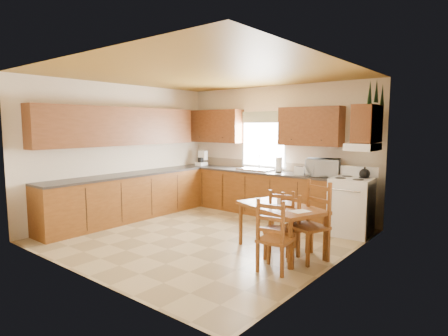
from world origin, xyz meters
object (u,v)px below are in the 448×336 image
Objects in this scene: dining_table at (280,229)px; chair_far_left at (308,222)px; microwave at (323,168)px; chair_near_right at (275,235)px; chair_near_left at (297,223)px; chair_far_right at (279,225)px; stove at (351,207)px.

dining_table is 1.19× the size of chair_far_left.
microwave is 0.59× the size of chair_near_right.
chair_far_right is at bearing 86.73° from chair_near_left.
chair_far_right is at bearing -71.06° from chair_near_right.
chair_near_right is (-0.17, -2.23, -0.01)m from stove.
stove reaches higher than chair_far_right.
microwave is at bearing -65.07° from chair_near_left.
stove is 1.04× the size of chair_far_right.
dining_table is 1.41× the size of chair_far_right.
stove is 2.24m from chair_near_right.
chair_far_left is at bearing -87.18° from microwave.
stove is at bearing 108.82° from chair_far_left.
chair_far_left is at bearing 4.69° from chair_far_right.
chair_far_left is (0.27, -0.18, 0.10)m from chair_near_left.
chair_near_left is 0.36m from chair_far_right.
stove is 1.72× the size of microwave.
chair_near_left is at bearing -106.17° from stove.
chair_near_right reaches higher than chair_near_left.
chair_near_right is 0.87× the size of chair_far_left.
microwave is 2.09m from chair_far_left.
microwave is at bearing -84.82° from chair_near_right.
chair_far_left reaches higher than chair_far_right.
chair_near_left is at bearing 165.33° from chair_far_left.
stove is 1.60m from chair_far_left.
chair_far_left is at bearing 15.61° from dining_table.
dining_table is at bearing -70.77° from chair_near_right.
chair_near_right is (0.32, -0.67, 0.13)m from dining_table.
chair_near_left is (-0.29, -1.42, -0.04)m from stove.
chair_near_right is at bearing -83.95° from chair_far_left.
stove is at bearing -100.45° from chair_near_right.
microwave reaches higher than dining_table.
chair_far_left is (0.15, 0.63, 0.07)m from chair_near_right.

